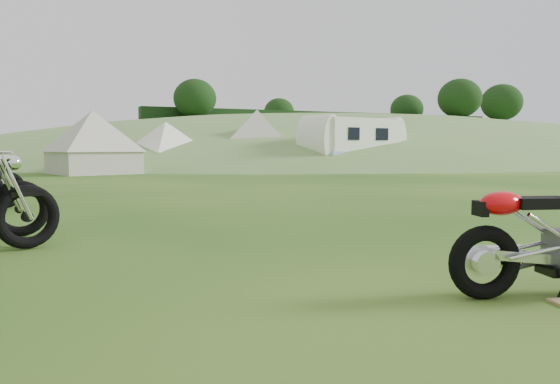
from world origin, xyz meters
name	(u,v)px	position (x,y,z in m)	size (l,w,h in m)	color
ground	(292,260)	(0.00, 0.00, 0.00)	(120.00, 120.00, 0.00)	#194C10
hillside	(334,158)	(24.00, 40.00, 0.00)	(80.00, 64.00, 8.00)	#639049
hedgerow	(334,158)	(24.00, 40.00, 0.00)	(36.00, 1.20, 8.60)	black
tent_left	(93,142)	(0.13, 18.59, 1.29)	(2.98, 2.98, 2.59)	beige
tent_mid	(166,144)	(3.73, 21.30, 1.21)	(2.78, 2.78, 2.41)	white
tent_right	(257,140)	(8.25, 20.83, 1.41)	(3.26, 3.26, 2.82)	beige
caravan	(353,144)	(11.64, 17.23, 1.23)	(5.24, 2.34, 2.45)	white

